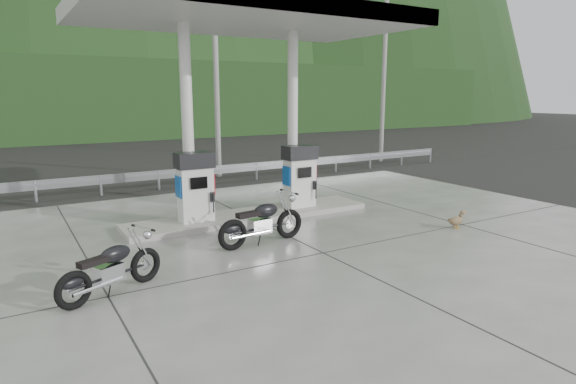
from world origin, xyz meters
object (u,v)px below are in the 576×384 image
motorcycle_right (262,223)px  gas_pump_right (300,176)px  gas_pump_left (195,187)px  duck (456,221)px  motorcycle_left (111,269)px

motorcycle_right → gas_pump_right: bearing=36.7°
gas_pump_left → duck: bearing=-32.9°
gas_pump_left → gas_pump_right: 3.20m
motorcycle_left → duck: bearing=-25.4°
gas_pump_right → motorcycle_left: 6.93m
gas_pump_right → motorcycle_left: gas_pump_right is taller
motorcycle_right → gas_pump_left: bearing=103.6°
gas_pump_left → gas_pump_right: size_ratio=1.00×
gas_pump_right → motorcycle_right: 3.33m
gas_pump_left → motorcycle_right: size_ratio=0.85×
gas_pump_left → duck: size_ratio=3.32×
gas_pump_left → gas_pump_right: (3.20, 0.00, 0.00)m
motorcycle_left → duck: 8.47m
motorcycle_left → gas_pump_left: bearing=26.9°
gas_pump_right → duck: gas_pump_right is taller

